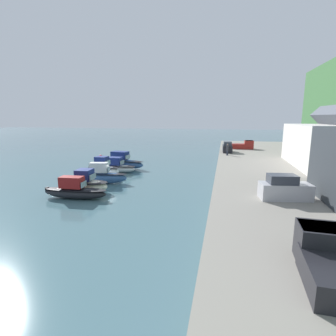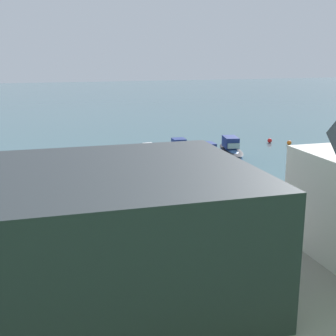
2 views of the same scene
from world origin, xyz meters
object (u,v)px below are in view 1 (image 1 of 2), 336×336
at_px(moored_boat_4, 87,184).
at_px(parked_car_0, 227,148).
at_px(moored_boat_3, 101,176).
at_px(moored_boat_5, 75,191).
at_px(moored_boat_0, 122,162).
at_px(mooring_buoy_1, 114,155).
at_px(moored_boat_2, 103,169).
at_px(moored_boat_1, 117,167).
at_px(pickup_truck_1, 324,257).
at_px(pickup_truck_0, 244,145).
at_px(mooring_buoy_0, 101,156).
at_px(parked_car_1, 284,189).
at_px(person_on_quay, 227,149).

xyz_separation_m(moored_boat_4, parked_car_0, (-27.43, 15.94, 1.50)).
xyz_separation_m(moored_boat_3, moored_boat_5, (6.48, 0.11, -0.17)).
bearing_deg(moored_boat_3, moored_boat_0, 176.60).
bearing_deg(mooring_buoy_1, moored_boat_4, 17.06).
bearing_deg(moored_boat_2, moored_boat_3, 25.12).
bearing_deg(moored_boat_3, parked_car_0, 134.62).
bearing_deg(moored_boat_3, moored_boat_1, 176.58).
xyz_separation_m(moored_boat_2, pickup_truck_1, (22.44, 21.63, 1.29)).
bearing_deg(pickup_truck_0, moored_boat_5, -28.80).
relative_size(moored_boat_4, moored_boat_5, 0.71).
bearing_deg(moored_boat_0, mooring_buoy_0, -128.30).
bearing_deg(parked_car_0, moored_boat_0, -145.45).
bearing_deg(moored_boat_3, mooring_buoy_0, -163.95).
xyz_separation_m(pickup_truck_1, mooring_buoy_1, (-40.89, -27.98, -2.07)).
height_order(moored_boat_2, moored_boat_4, moored_boat_2).
distance_m(parked_car_0, mooring_buoy_1, 24.13).
distance_m(moored_boat_4, mooring_buoy_1, 27.51).
relative_size(parked_car_1, mooring_buoy_1, 6.68).
bearing_deg(person_on_quay, mooring_buoy_0, -93.61).
distance_m(moored_boat_0, person_on_quay, 19.42).
xyz_separation_m(moored_boat_2, moored_boat_3, (3.72, 1.51, -0.08)).
xyz_separation_m(moored_boat_4, moored_boat_5, (2.36, -0.10, -0.14)).
distance_m(parked_car_0, pickup_truck_1, 42.21).
bearing_deg(parked_car_1, moored_boat_1, -131.94).
xyz_separation_m(moored_boat_1, mooring_buoy_1, (-15.00, -6.95, -0.53)).
bearing_deg(mooring_buoy_0, moored_boat_5, 21.10).
relative_size(moored_boat_0, mooring_buoy_1, 12.60).
xyz_separation_m(moored_boat_3, person_on_quay, (-18.70, 16.11, 1.65)).
bearing_deg(parked_car_0, pickup_truck_0, 57.68).
bearing_deg(moored_boat_0, parked_car_0, 136.92).
distance_m(moored_boat_4, parked_car_0, 31.76).
relative_size(moored_boat_2, moored_boat_4, 0.97).
bearing_deg(moored_boat_4, moored_boat_2, -172.01).
bearing_deg(pickup_truck_0, mooring_buoy_1, -74.93).
distance_m(moored_boat_0, parked_car_1, 28.22).
height_order(parked_car_1, mooring_buoy_0, parked_car_1).
height_order(moored_boat_3, moored_boat_4, moored_boat_3).
bearing_deg(moored_boat_3, mooring_buoy_1, -171.14).
bearing_deg(moored_boat_5, pickup_truck_1, 55.40).
relative_size(mooring_buoy_0, mooring_buoy_1, 0.98).
xyz_separation_m(moored_boat_0, pickup_truck_1, (28.99, 21.43, 1.33)).
height_order(moored_boat_5, mooring_buoy_0, moored_boat_5).
relative_size(moored_boat_4, pickup_truck_1, 1.05).
height_order(moored_boat_3, mooring_buoy_1, moored_boat_3).
bearing_deg(mooring_buoy_0, person_on_quay, 86.39).
distance_m(moored_boat_1, pickup_truck_1, 33.39).
height_order(moored_boat_0, person_on_quay, person_on_quay).
height_order(moored_boat_0, moored_boat_5, moored_boat_0).
bearing_deg(moored_boat_2, pickup_truck_0, 143.66).
xyz_separation_m(parked_car_1, pickup_truck_1, (11.46, -0.64, -0.10)).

